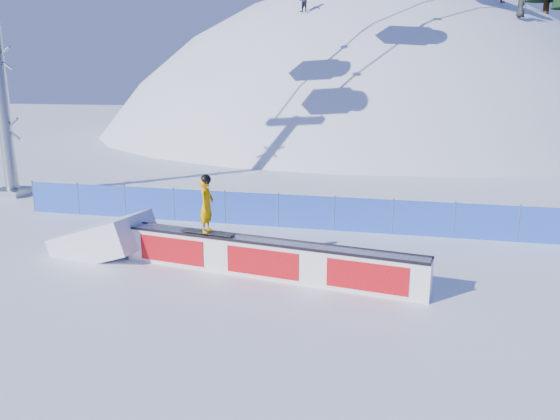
# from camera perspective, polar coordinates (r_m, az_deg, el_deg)

# --- Properties ---
(ground) EXTENTS (160.00, 160.00, 0.00)m
(ground) POSITION_cam_1_polar(r_m,az_deg,el_deg) (15.17, -0.43, -6.46)
(ground) COLOR white
(ground) RESTS_ON ground
(snow_hill) EXTENTS (64.00, 64.00, 64.00)m
(snow_hill) POSITION_cam_1_polar(r_m,az_deg,el_deg) (60.57, 9.15, -8.96)
(snow_hill) COLOR white
(snow_hill) RESTS_ON ground
(safety_fence) EXTENTS (22.05, 0.05, 1.30)m
(safety_fence) POSITION_cam_1_polar(r_m,az_deg,el_deg) (19.21, 2.74, -0.23)
(safety_fence) COLOR blue
(safety_fence) RESTS_ON ground
(rail_box) EXTENTS (8.59, 1.91, 1.03)m
(rail_box) POSITION_cam_1_polar(r_m,az_deg,el_deg) (14.65, -1.43, -5.10)
(rail_box) COLOR white
(rail_box) RESTS_ON ground
(snow_ramp) EXTENTS (3.16, 2.25, 1.82)m
(snow_ramp) POSITION_cam_1_polar(r_m,az_deg,el_deg) (17.55, -17.79, -4.30)
(snow_ramp) COLOR white
(snow_ramp) RESTS_ON ground
(snowboarder) EXTENTS (1.60, 0.57, 1.65)m
(snowboarder) POSITION_cam_1_polar(r_m,az_deg,el_deg) (15.05, -7.68, 0.58)
(snowboarder) COLOR black
(snowboarder) RESTS_ON rail_box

